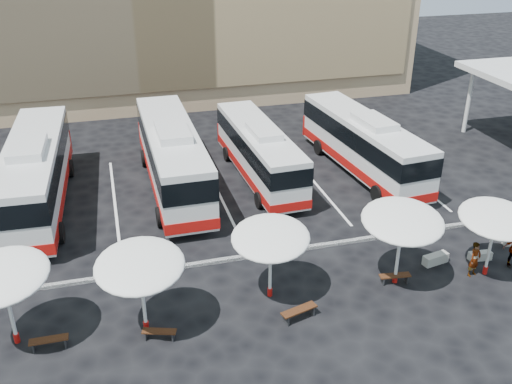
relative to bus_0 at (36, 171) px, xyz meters
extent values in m
plane|color=black|center=(9.99, -8.80, -2.14)|extent=(120.00, 120.00, 0.00)
cylinder|color=silver|center=(29.99, 4.20, 0.26)|extent=(0.30, 0.30, 4.80)
cube|color=black|center=(9.99, -8.30, -2.06)|extent=(34.00, 0.25, 0.15)
cube|color=white|center=(-2.01, -0.80, -2.13)|extent=(0.15, 12.00, 0.01)
cube|color=white|center=(3.99, -0.80, -2.13)|extent=(0.15, 12.00, 0.01)
cube|color=white|center=(9.99, -0.80, -2.13)|extent=(0.15, 12.00, 0.01)
cube|color=white|center=(15.99, -0.80, -2.13)|extent=(0.15, 12.00, 0.01)
cube|color=white|center=(21.99, -0.80, -2.13)|extent=(0.15, 12.00, 0.01)
cube|color=silver|center=(0.00, -0.02, -0.02)|extent=(3.25, 13.14, 3.26)
cube|color=black|center=(0.00, -0.02, 0.63)|extent=(3.32, 13.20, 1.19)
cube|color=#B1100C|center=(0.00, -0.02, -1.21)|extent=(3.32, 13.20, 0.60)
cube|color=#B1100C|center=(0.27, 6.50, -0.83)|extent=(2.79, 0.33, 1.52)
cube|color=silver|center=(-0.05, -1.10, 1.83)|extent=(1.87, 3.33, 0.43)
cylinder|color=black|center=(-1.20, 3.84, -1.59)|extent=(0.42, 1.10, 1.09)
cylinder|color=black|center=(1.51, 3.73, -1.59)|extent=(0.42, 1.10, 1.09)
cylinder|color=black|center=(-1.54, -4.30, -1.59)|extent=(0.42, 1.10, 1.09)
cylinder|color=black|center=(1.18, -4.41, -1.59)|extent=(0.42, 1.10, 1.09)
cube|color=silver|center=(7.57, 0.30, -0.01)|extent=(2.79, 13.11, 3.28)
cube|color=black|center=(7.57, 0.30, 0.65)|extent=(2.86, 13.18, 1.20)
cube|color=#B1100C|center=(7.57, 0.30, -1.21)|extent=(2.86, 13.18, 0.60)
cube|color=#B1100C|center=(7.54, 6.85, -0.83)|extent=(2.80, 0.23, 1.53)
cube|color=silver|center=(7.58, -0.79, 1.85)|extent=(1.76, 3.28, 0.44)
cylinder|color=black|center=(6.19, 4.11, -1.59)|extent=(0.39, 1.09, 1.09)
cylinder|color=black|center=(8.92, 4.12, -1.59)|extent=(0.39, 1.09, 1.09)
cylinder|color=black|center=(6.23, -4.08, -1.59)|extent=(0.39, 1.09, 1.09)
cylinder|color=black|center=(8.96, -4.06, -1.59)|extent=(0.39, 1.09, 1.09)
cube|color=silver|center=(12.86, 0.32, -0.30)|extent=(2.77, 11.37, 2.82)
cube|color=black|center=(12.86, 0.32, 0.26)|extent=(2.83, 11.42, 1.03)
cube|color=#B1100C|center=(12.86, 0.32, -1.34)|extent=(2.83, 11.42, 0.52)
cube|color=#B1100C|center=(12.66, 5.96, -1.01)|extent=(2.41, 0.28, 1.32)
cube|color=silver|center=(12.90, -0.62, 1.30)|extent=(1.61, 2.88, 0.38)
cylinder|color=black|center=(11.57, 3.57, -1.67)|extent=(0.36, 0.95, 0.94)
cylinder|color=black|center=(13.92, 3.66, -1.67)|extent=(0.36, 0.95, 0.94)
cylinder|color=black|center=(11.83, -3.48, -1.67)|extent=(0.36, 0.95, 0.94)
cylinder|color=black|center=(14.18, -3.39, -1.67)|extent=(0.36, 0.95, 0.94)
cube|color=silver|center=(19.43, -0.43, -0.16)|extent=(3.58, 12.32, 3.04)
cube|color=black|center=(19.43, -0.43, 0.44)|extent=(3.64, 12.38, 1.11)
cube|color=#B1100C|center=(19.43, -0.43, -1.28)|extent=(3.64, 12.38, 0.56)
cube|color=#B1100C|center=(18.91, 5.62, -0.92)|extent=(2.60, 0.43, 1.42)
cube|color=silver|center=(19.52, -1.44, 1.56)|extent=(1.88, 3.17, 0.40)
cylinder|color=black|center=(17.87, 2.99, -1.63)|extent=(0.44, 1.04, 1.01)
cylinder|color=black|center=(20.39, 3.21, -1.63)|extent=(0.44, 1.04, 1.01)
cylinder|color=black|center=(18.53, -4.57, -1.63)|extent=(0.44, 1.04, 1.01)
cylinder|color=black|center=(21.05, -4.35, -1.63)|extent=(0.44, 1.04, 1.01)
cylinder|color=silver|center=(-0.24, -11.71, -0.62)|extent=(0.18, 0.18, 3.03)
cylinder|color=#B1100C|center=(-0.24, -11.71, -1.93)|extent=(0.29, 0.29, 0.40)
ellipsoid|color=white|center=(-0.24, -11.71, 0.95)|extent=(4.48, 4.51, 1.04)
cylinder|color=silver|center=(4.67, -12.30, -0.63)|extent=(0.16, 0.16, 3.02)
cylinder|color=#B1100C|center=(4.67, -12.30, -1.93)|extent=(0.25, 0.25, 0.40)
ellipsoid|color=white|center=(4.67, -12.30, 0.94)|extent=(3.92, 3.96, 1.03)
cylinder|color=silver|center=(10.07, -11.45, -0.69)|extent=(0.18, 0.18, 2.90)
cylinder|color=#B1100C|center=(10.07, -11.45, -1.94)|extent=(0.28, 0.28, 0.39)
ellipsoid|color=white|center=(10.07, -11.45, 0.81)|extent=(4.29, 4.31, 0.99)
cylinder|color=silver|center=(15.78, -11.97, -0.58)|extent=(0.18, 0.18, 3.12)
cylinder|color=#B1100C|center=(15.78, -11.97, -1.93)|extent=(0.28, 0.28, 0.42)
ellipsoid|color=white|center=(15.78, -11.97, 1.03)|extent=(4.27, 4.31, 1.07)
cylinder|color=silver|center=(20.10, -12.47, -0.70)|extent=(0.17, 0.17, 2.87)
cylinder|color=#B1100C|center=(20.10, -12.47, -1.94)|extent=(0.26, 0.26, 0.38)
ellipsoid|color=white|center=(20.10, -12.47, 0.78)|extent=(4.04, 4.06, 0.98)
cube|color=black|center=(1.01, -12.40, -1.72)|extent=(1.45, 0.40, 0.06)
cube|color=black|center=(0.43, -12.39, -1.94)|extent=(0.06, 0.37, 0.39)
cube|color=black|center=(1.59, -12.41, -1.94)|extent=(0.06, 0.37, 0.39)
cube|color=black|center=(5.12, -12.99, -1.75)|extent=(1.37, 0.76, 0.05)
cube|color=black|center=(4.61, -12.82, -1.96)|extent=(0.16, 0.34, 0.35)
cube|color=black|center=(5.62, -13.16, -1.96)|extent=(0.16, 0.34, 0.35)
cube|color=black|center=(10.76, -13.27, -1.68)|extent=(1.63, 0.83, 0.06)
cube|color=black|center=(10.15, -13.44, -1.93)|extent=(0.17, 0.40, 0.42)
cube|color=black|center=(11.37, -13.10, -1.93)|extent=(0.17, 0.40, 0.42)
cube|color=black|center=(15.72, -12.04, -1.73)|extent=(1.44, 0.55, 0.06)
cube|color=black|center=(15.17, -11.97, -1.95)|extent=(0.10, 0.36, 0.37)
cube|color=black|center=(16.28, -12.11, -1.95)|extent=(0.10, 0.36, 0.37)
cube|color=#999993|center=(18.35, -11.10, -1.90)|extent=(1.33, 0.65, 0.48)
cube|color=#999993|center=(20.58, -11.38, -1.93)|extent=(1.13, 0.47, 0.41)
imported|color=black|center=(19.46, -12.40, -1.28)|extent=(0.71, 0.57, 1.70)
imported|color=black|center=(22.11, -9.06, -1.24)|extent=(1.09, 1.00, 1.80)
imported|color=black|center=(22.81, -10.15, -1.21)|extent=(1.38, 1.22, 1.85)
camera|label=1|loc=(4.15, -30.75, 12.93)|focal=40.00mm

